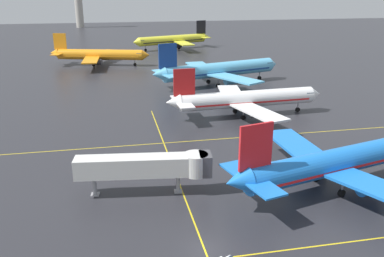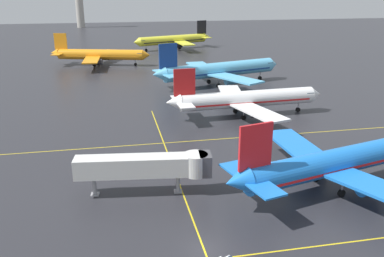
% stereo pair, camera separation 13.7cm
% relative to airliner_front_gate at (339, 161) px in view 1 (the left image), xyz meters
% --- Properties ---
extents(ground_plane, '(600.00, 600.00, 0.00)m').
position_rel_airliner_front_gate_xyz_m(ground_plane, '(-21.56, -10.52, -3.90)').
color(ground_plane, '#28282D').
extents(airliner_front_gate, '(36.31, 30.90, 11.41)m').
position_rel_airliner_front_gate_xyz_m(airliner_front_gate, '(0.00, 0.00, 0.00)').
color(airliner_front_gate, blue).
rests_on(airliner_front_gate, ground).
extents(airliner_second_row, '(35.65, 30.73, 11.09)m').
position_rel_airliner_front_gate_xyz_m(airliner_second_row, '(-1.92, 34.72, -0.11)').
color(airliner_second_row, white).
rests_on(airliner_second_row, ground).
extents(airliner_third_row, '(40.30, 34.37, 12.73)m').
position_rel_airliner_front_gate_xyz_m(airliner_third_row, '(-0.02, 64.84, 0.45)').
color(airliner_third_row, '#5BB7E5').
rests_on(airliner_third_row, ground).
extents(airliner_far_left_stand, '(35.47, 30.24, 11.19)m').
position_rel_airliner_front_gate_xyz_m(airliner_far_left_stand, '(-33.62, 103.26, -0.07)').
color(airliner_far_left_stand, orange).
rests_on(airliner_far_left_stand, ground).
extents(airliner_far_right_stand, '(37.34, 31.95, 11.94)m').
position_rel_airliner_front_gate_xyz_m(airliner_far_right_stand, '(-1.32, 138.29, 0.18)').
color(airliner_far_right_stand, yellow).
rests_on(airliner_far_right_stand, ground).
extents(taxiway_markings, '(155.29, 75.77, 0.01)m').
position_rel_airliner_front_gate_xyz_m(taxiway_markings, '(-21.56, 4.70, -3.89)').
color(taxiway_markings, yellow).
rests_on(taxiway_markings, ground).
extents(jet_bridge, '(18.46, 5.03, 5.58)m').
position_rel_airliner_front_gate_xyz_m(jet_bridge, '(-25.37, 3.29, 0.16)').
color(jet_bridge, silver).
rests_on(jet_bridge, ground).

